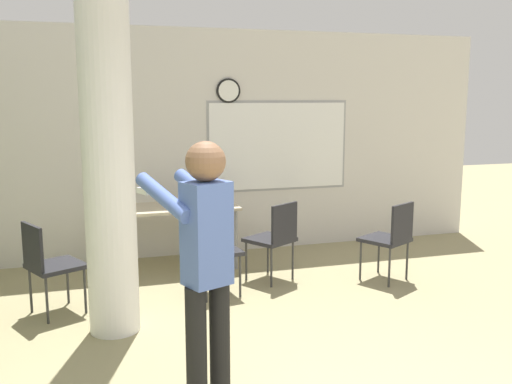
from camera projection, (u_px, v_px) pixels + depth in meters
wall_back at (190, 144)px, 7.08m from camera, size 8.00×0.15×2.80m
support_pillar at (109, 168)px, 4.67m from camera, size 0.42×0.42×2.80m
folding_table at (176, 211)px, 6.60m from camera, size 1.41×0.68×0.73m
bottle_on_table at (185, 198)px, 6.58m from camera, size 0.06×0.06×0.23m
chair_table_right at (275, 235)px, 6.11m from camera, size 0.60×0.60×0.87m
chair_mid_room at (391, 235)px, 6.11m from camera, size 0.60×0.60×0.87m
chair_near_pillar at (48, 261)px, 5.15m from camera, size 0.59×0.59×0.87m
chair_table_front at (214, 244)px, 5.77m from camera, size 0.50×0.50×0.87m
person_playing_front at (204, 260)px, 3.41m from camera, size 0.55×0.70×1.73m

